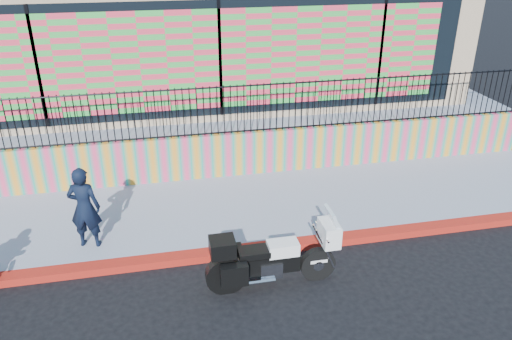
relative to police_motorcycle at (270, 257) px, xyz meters
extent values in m
plane|color=black|center=(-0.07, 1.02, -0.59)|extent=(90.00, 90.00, 0.00)
cube|color=#A40B19|center=(-0.07, 1.02, -0.52)|extent=(16.00, 0.30, 0.15)
cube|color=#878FA2|center=(-0.07, 2.67, -0.52)|extent=(16.00, 3.00, 0.15)
cube|color=#FD4276|center=(-0.07, 4.27, 0.11)|extent=(16.00, 0.20, 1.10)
cube|color=#878FA2|center=(-0.07, 9.37, 0.03)|extent=(16.00, 10.00, 1.25)
cube|color=tan|center=(-0.07, 9.17, 2.66)|extent=(14.00, 8.00, 4.00)
cube|color=black|center=(-0.07, 5.15, 2.26)|extent=(12.60, 0.04, 2.80)
cube|color=#FD3854|center=(-0.07, 5.12, 2.26)|extent=(11.48, 0.02, 2.40)
cylinder|color=black|center=(0.87, 0.00, -0.28)|extent=(0.64, 0.14, 0.64)
cylinder|color=black|center=(-0.78, 0.00, -0.28)|extent=(0.64, 0.14, 0.64)
cube|color=black|center=(0.04, 0.00, -0.11)|extent=(0.92, 0.27, 0.33)
cube|color=silver|center=(0.00, 0.00, -0.21)|extent=(0.39, 0.33, 0.29)
cube|color=white|center=(0.22, 0.00, 0.16)|extent=(0.53, 0.31, 0.23)
cube|color=black|center=(-0.29, 0.00, 0.14)|extent=(0.53, 0.33, 0.12)
cube|color=white|center=(1.04, 0.00, 0.35)|extent=(0.29, 0.50, 0.41)
cube|color=silver|center=(1.08, 0.00, 0.66)|extent=(0.18, 0.44, 0.33)
cube|color=black|center=(-0.83, 0.00, 0.32)|extent=(0.43, 0.41, 0.29)
cube|color=black|center=(-0.68, -0.29, -0.06)|extent=(0.46, 0.17, 0.39)
cube|color=black|center=(-0.68, 0.29, -0.06)|extent=(0.46, 0.17, 0.39)
cube|color=white|center=(0.87, 0.00, -0.18)|extent=(0.31, 0.15, 0.06)
imported|color=black|center=(-3.18, 1.74, 0.38)|extent=(0.67, 0.51, 1.64)
camera|label=1|loc=(-1.70, -6.90, 5.03)|focal=35.00mm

